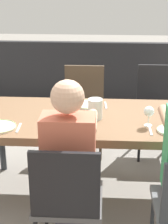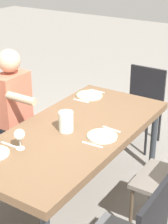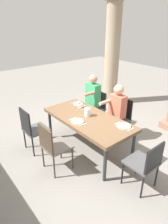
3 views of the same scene
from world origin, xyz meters
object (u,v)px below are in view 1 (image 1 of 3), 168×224
chair_west_south (157,105)px  diner_woman_green (70,163)px  dining_table (88,123)px  chair_mid_north (67,198)px  plate_1 (89,104)px  wine_glass_0 (149,112)px  chair_mid_south (84,103)px  water_pitcher (95,110)px

chair_west_south → diner_woman_green: (0.77, 1.55, 0.16)m
dining_table → chair_west_south: size_ratio=2.02×
chair_mid_north → chair_west_south: bearing=-114.1°
dining_table → chair_mid_north: 0.88m
chair_west_south → diner_woman_green: 1.74m
chair_mid_north → diner_woman_green: (-0.00, -0.18, 0.15)m
chair_west_south → plate_1: (0.69, 0.61, 0.22)m
dining_table → wine_glass_0: wine_glass_0 is taller
chair_mid_south → plate_1: 0.64m
chair_mid_north → plate_1: 1.15m
water_pitcher → chair_mid_north: bearing=79.8°
dining_table → plate_1: (0.01, -0.26, 0.07)m
chair_west_south → water_pitcher: size_ratio=5.63×
diner_woman_green → wine_glass_0: diner_woman_green is taller
wine_glass_0 → plate_1: size_ratio=0.66×
chair_mid_north → diner_woman_green: size_ratio=0.72×
dining_table → water_pitcher: water_pitcher is taller
diner_woman_green → plate_1: diner_woman_green is taller
chair_mid_north → water_pitcher: (-0.15, -0.83, 0.28)m
chair_west_south → chair_mid_south: (0.77, 0.00, 0.00)m
chair_west_south → wine_glass_0: size_ratio=5.84×
wine_glass_0 → chair_mid_north: bearing=51.4°
chair_mid_south → diner_woman_green: diner_woman_green is taller
wine_glass_0 → dining_table: bearing=-18.5°
diner_woman_green → wine_glass_0: (-0.56, -0.53, 0.17)m
water_pitcher → diner_woman_green: bearing=77.4°
dining_table → plate_1: bearing=-88.2°
chair_mid_north → chair_mid_south: 1.73m
plate_1 → chair_mid_north: bearing=85.8°
chair_west_south → chair_mid_south: 0.77m
diner_woman_green → plate_1: (-0.08, -0.95, 0.06)m
chair_mid_north → wine_glass_0: 0.96m
chair_mid_north → diner_woman_green: bearing=-91.0°
chair_mid_south → wine_glass_0: 1.21m
chair_west_south → chair_mid_north: 1.90m
diner_woman_green → wine_glass_0: size_ratio=7.99×
dining_table → diner_woman_green: size_ratio=1.47×
dining_table → chair_west_south: chair_west_south is taller
chair_west_south → chair_mid_south: bearing=0.3°
plate_1 → diner_woman_green: bearing=85.2°
dining_table → chair_mid_north: chair_mid_north is taller
dining_table → wine_glass_0: 0.53m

